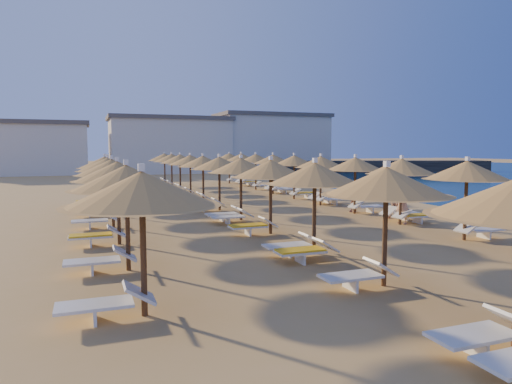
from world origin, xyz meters
name	(u,v)px	position (x,y,z in m)	size (l,w,h in m)	color
ground	(330,236)	(0.00, 0.00, 0.00)	(220.00, 220.00, 0.00)	tan
jetty	(380,166)	(29.56, 38.29, 0.75)	(30.00, 4.00, 1.50)	black
hotel_blocks	(170,145)	(2.29, 46.64, 3.70)	(47.97, 9.94, 8.10)	silver
parasol_row_east	(337,164)	(4.00, 6.37, 2.39)	(2.99, 41.29, 2.91)	brown
parasol_row_west	(229,165)	(-1.88, 6.37, 2.39)	(2.99, 41.29, 2.91)	brown
parasol_row_inland	(114,170)	(-7.33, 2.89, 2.39)	(2.99, 20.40, 2.91)	brown
loungers	(265,208)	(-0.29, 5.68, 0.34)	(14.51, 38.96, 0.66)	white
beachgoer_c	(353,197)	(4.24, 5.13, 0.77)	(0.90, 0.37, 1.53)	tan
beachgoer_b	(396,201)	(4.79, 2.46, 0.84)	(0.82, 0.64, 1.68)	tan
beachgoer_a	(403,202)	(4.23, 1.29, 0.92)	(0.67, 0.44, 1.84)	tan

